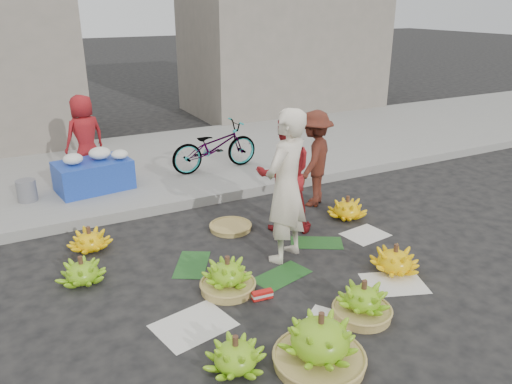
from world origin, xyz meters
name	(u,v)px	position (x,y,z in m)	size (l,w,h in m)	color
ground	(281,266)	(0.00, 0.00, 0.00)	(80.00, 80.00, 0.00)	black
curb	(208,198)	(0.00, 2.20, 0.07)	(40.00, 0.25, 0.15)	gray
sidewalk	(165,162)	(0.00, 4.30, 0.06)	(40.00, 4.00, 0.12)	gray
building_right	(283,16)	(4.50, 7.70, 2.50)	(5.00, 3.00, 5.00)	gray
newspaper_scatter	(320,300)	(0.00, -0.80, 0.00)	(3.20, 1.80, 0.00)	silver
banana_leaves	(265,260)	(-0.10, 0.20, 0.00)	(2.00, 1.00, 0.00)	#184919
banana_bunch_0	(228,277)	(-0.76, -0.20, 0.17)	(0.59, 0.59, 0.41)	#9F8242
banana_bunch_1	(236,355)	(-1.20, -1.32, 0.14)	(0.67, 0.67, 0.33)	#60A617
banana_bunch_2	(320,342)	(-0.55, -1.59, 0.23)	(0.85, 0.85, 0.51)	#9F8242
banana_bunch_3	(363,302)	(0.20, -1.22, 0.17)	(0.58, 0.58, 0.40)	#9F8242
banana_bunch_4	(395,260)	(1.08, -0.70, 0.15)	(0.71, 0.71, 0.34)	yellow
banana_bunch_5	(347,209)	(1.51, 0.75, 0.14)	(0.65, 0.65, 0.33)	yellow
banana_bunch_6	(82,271)	(-2.09, 0.69, 0.13)	(0.58, 0.58, 0.31)	#60A617
banana_bunch_7	(90,240)	(-1.87, 1.42, 0.13)	(0.58, 0.58, 0.31)	yellow
basket_spare	(231,227)	(-0.10, 1.16, 0.03)	(0.54, 0.54, 0.06)	#9F8242
incense_stack	(262,295)	(-0.51, -0.51, 0.05)	(0.22, 0.07, 0.09)	red
vendor_cream	(286,187)	(0.15, 0.16, 0.90)	(0.66, 0.43, 1.80)	#EEE0C8
vendor_red	(285,175)	(0.54, 0.85, 0.77)	(0.75, 0.58, 1.54)	#A5191A
man_striped	(314,159)	(1.38, 1.42, 0.71)	(0.92, 0.53, 1.42)	maroon
flower_table	(94,173)	(-1.46, 3.24, 0.38)	(1.18, 0.82, 0.64)	#1937A2
grey_bucket	(27,191)	(-2.43, 3.21, 0.28)	(0.28, 0.28, 0.32)	slate
flower_vendor	(85,136)	(-1.42, 3.97, 0.80)	(0.66, 0.43, 1.35)	#A5191A
bicycle	(215,146)	(0.59, 3.29, 0.53)	(1.57, 0.55, 0.82)	gray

